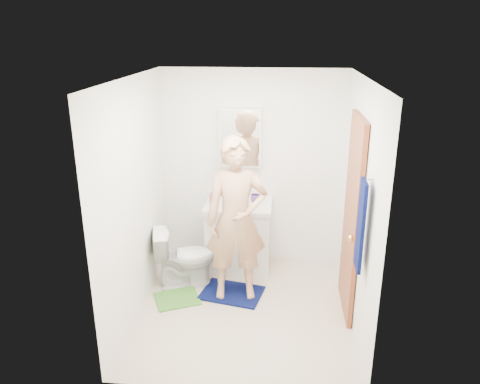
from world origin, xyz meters
name	(u,v)px	position (x,y,z in m)	size (l,w,h in m)	color
floor	(244,310)	(0.00, 0.00, -0.01)	(2.20, 2.40, 0.02)	beige
ceiling	(245,77)	(0.00, 0.00, 2.41)	(2.20, 2.40, 0.02)	white
wall_back	(253,169)	(0.00, 1.21, 1.20)	(2.20, 0.02, 2.40)	white
wall_front	(231,262)	(0.00, -1.21, 1.20)	(2.20, 0.02, 2.40)	white
wall_left	(134,200)	(-1.11, 0.00, 1.20)	(0.02, 2.40, 2.40)	white
wall_right	(360,207)	(1.11, 0.00, 1.20)	(0.02, 2.40, 2.40)	white
vanity_cabinet	(238,238)	(-0.15, 0.91, 0.40)	(0.75, 0.55, 0.80)	white
countertop	(238,205)	(-0.15, 0.91, 0.83)	(0.79, 0.59, 0.05)	white
sink_basin	(238,204)	(-0.15, 0.91, 0.84)	(0.40, 0.40, 0.03)	white
faucet	(240,194)	(-0.15, 1.09, 0.91)	(0.03, 0.03, 0.12)	silver
medicine_cabinet	(240,137)	(-0.15, 1.14, 1.60)	(0.50, 0.12, 0.70)	white
mirror_panel	(240,139)	(-0.15, 1.08, 1.60)	(0.46, 0.01, 0.66)	white
door	(352,218)	(1.07, 0.15, 1.02)	(0.05, 0.80, 2.05)	#9F4D2B
door_knob	(351,238)	(1.03, -0.17, 0.95)	(0.07, 0.07, 0.07)	gold
towel	(361,226)	(1.03, -0.57, 1.25)	(0.03, 0.24, 0.80)	#070F44
towel_hook	(370,179)	(1.07, -0.57, 1.67)	(0.02, 0.02, 0.06)	silver
toilet	(185,257)	(-0.72, 0.45, 0.35)	(0.39, 0.68, 0.69)	white
bath_mat	(232,293)	(-0.16, 0.28, 0.01)	(0.66, 0.47, 0.02)	#070F44
green_rug	(177,299)	(-0.75, 0.11, 0.01)	(0.46, 0.39, 0.02)	#4A9230
soap_dispenser	(213,196)	(-0.45, 0.88, 0.94)	(0.08, 0.08, 0.18)	#C25A6F
toothbrush_cup	(255,198)	(0.05, 0.99, 0.90)	(0.12, 0.12, 0.09)	#60397E
man	(236,220)	(-0.11, 0.25, 0.91)	(0.65, 0.43, 1.79)	tan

